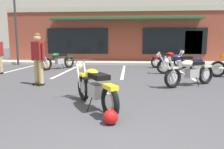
% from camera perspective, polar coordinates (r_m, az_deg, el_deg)
% --- Properties ---
extents(ground_plane, '(80.00, 80.00, 0.00)m').
position_cam_1_polar(ground_plane, '(6.25, 1.98, -4.38)').
color(ground_plane, '#3D3D42').
extents(sidewalk_kerb, '(22.00, 1.80, 0.14)m').
position_cam_1_polar(sidewalk_kerb, '(14.03, 3.36, 3.08)').
color(sidewalk_kerb, '#A8A59E').
rests_on(sidewalk_kerb, ground_plane).
extents(brick_storefront_building, '(16.08, 6.86, 3.67)m').
position_cam_1_polar(brick_storefront_building, '(17.67, 3.64, 9.93)').
color(brick_storefront_building, brown).
rests_on(brick_storefront_building, ground_plane).
extents(painted_stall_lines, '(10.89, 4.80, 0.01)m').
position_cam_1_polar(painted_stall_lines, '(10.46, 2.98, 0.86)').
color(painted_stall_lines, silver).
rests_on(painted_stall_lines, ground_plane).
extents(motorcycle_foreground_classic, '(1.33, 1.87, 0.98)m').
position_cam_1_polar(motorcycle_foreground_classic, '(4.60, -4.62, -3.21)').
color(motorcycle_foreground_classic, black).
rests_on(motorcycle_foreground_classic, ground_plane).
extents(motorcycle_red_sportbike, '(1.43, 1.82, 0.98)m').
position_cam_1_polar(motorcycle_red_sportbike, '(11.64, -13.95, 3.67)').
color(motorcycle_red_sportbike, black).
rests_on(motorcycle_red_sportbike, ground_plane).
extents(motorcycle_silver_naked, '(2.11, 0.66, 0.98)m').
position_cam_1_polar(motorcycle_silver_naked, '(9.98, 17.34, 2.77)').
color(motorcycle_silver_naked, black).
rests_on(motorcycle_silver_naked, ground_plane).
extents(motorcycle_green_cafe_racer, '(1.97, 1.16, 0.98)m').
position_cam_1_polar(motorcycle_green_cafe_racer, '(12.44, 14.40, 3.95)').
color(motorcycle_green_cafe_racer, black).
rests_on(motorcycle_green_cafe_racer, ground_plane).
extents(motorcycle_orange_scrambler, '(1.87, 1.35, 0.98)m').
position_cam_1_polar(motorcycle_orange_scrambler, '(7.34, 19.60, 0.72)').
color(motorcycle_orange_scrambler, black).
rests_on(motorcycle_orange_scrambler, ground_plane).
extents(person_in_shorts_foreground, '(0.58, 0.40, 1.68)m').
position_cam_1_polar(person_in_shorts_foreground, '(7.38, -18.73, 4.62)').
color(person_in_shorts_foreground, black).
rests_on(person_in_shorts_foreground, ground_plane).
extents(helmet_on_pavement, '(0.26, 0.26, 0.26)m').
position_cam_1_polar(helmet_on_pavement, '(3.78, -0.31, -11.00)').
color(helmet_on_pavement, '#B71414').
rests_on(helmet_on_pavement, ground_plane).
extents(traffic_cone, '(0.34, 0.34, 0.53)m').
position_cam_1_polar(traffic_cone, '(12.61, -16.62, 2.99)').
color(traffic_cone, orange).
rests_on(traffic_cone, ground_plane).
extents(parking_lot_lamp_post, '(0.24, 0.76, 4.87)m').
position_cam_1_polar(parking_lot_lamp_post, '(14.55, -24.20, 14.76)').
color(parking_lot_lamp_post, '#2D2D33').
rests_on(parking_lot_lamp_post, ground_plane).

